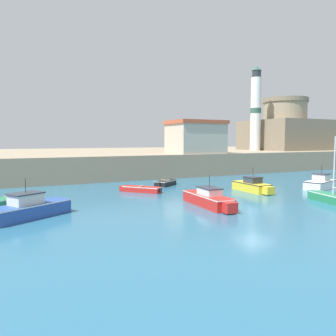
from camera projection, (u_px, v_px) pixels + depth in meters
The scene contains 13 objects.
ground_plane at pixel (255, 208), 23.68m from camera, with size 200.00×200.00×0.00m, color #28607F.
quay_seawall at pixel (108, 159), 58.12m from camera, with size 120.00×40.00×3.04m, color gray.
sailboat_green_0 at pixel (335, 199), 25.29m from camera, with size 2.27×5.63×5.21m.
dinghy_red_1 at pixel (141, 189), 30.98m from camera, with size 3.35×3.66×0.61m.
dinghy_green_2 at pixel (9, 200), 25.35m from camera, with size 3.48×3.45×0.57m.
dinghy_black_3 at pixel (166, 183), 35.55m from camera, with size 3.25×2.76×0.63m.
motorboat_red_4 at pixel (209, 199), 24.40m from camera, with size 1.83×6.04×2.33m.
motorboat_white_5 at pixel (321, 183), 33.04m from camera, with size 5.02×2.82×2.46m.
motorboat_yellow_6 at pixel (252, 186), 31.30m from camera, with size 1.66×4.79×2.34m.
motorboat_blue_7 at pixel (27, 209), 20.54m from camera, with size 5.74×4.16×2.54m.
fortress at pixel (284, 131), 62.81m from camera, with size 12.94×12.94×9.78m.
lighthouse at pixel (256, 110), 58.14m from camera, with size 1.86×1.86×14.87m.
harbor_shed_near_wharf at pixel (195, 137), 46.20m from camera, with size 7.33×6.02×4.59m.
Camera 1 is at (-15.92, -18.20, 4.91)m, focal length 35.00 mm.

